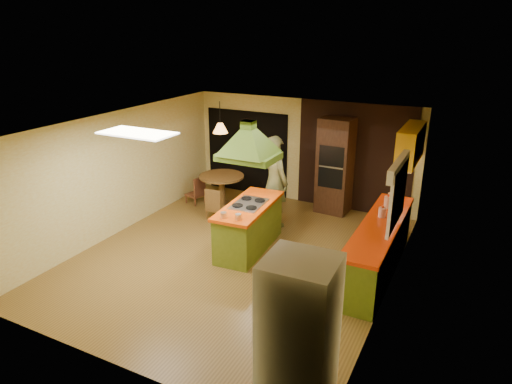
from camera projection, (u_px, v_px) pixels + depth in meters
The scene contains 21 objects.
ground at pixel (238, 256), 8.56m from camera, with size 6.50×6.50×0.00m, color olive.
room_walls at pixel (237, 194), 8.13m from camera, with size 5.50×6.50×6.50m.
ceiling_plane at pixel (236, 125), 7.70m from camera, with size 6.50×6.50×0.00m, color silver.
brick_panel at pixel (354, 158), 10.31m from camera, with size 2.64×0.03×2.50m, color #381E14.
nook_opening at pixel (247, 152), 11.54m from camera, with size 2.20×0.03×2.10m, color black.
right_counter at pixel (378, 248), 7.87m from camera, with size 0.62×3.05×0.92m.
upper_cabinets at pixel (411, 145), 8.65m from camera, with size 0.34×1.40×0.70m, color yellow.
window_right at pixel (399, 182), 7.15m from camera, with size 0.12×1.35×1.06m.
fluor_panel at pixel (137, 133), 7.16m from camera, with size 1.20×0.60×0.03m, color white.
kitchen_island at pixel (249, 226), 8.71m from camera, with size 0.86×1.89×0.94m.
range_hood at pixel (248, 135), 8.09m from camera, with size 1.04×0.75×0.79m.
man at pixel (275, 181), 9.62m from camera, with size 0.72×0.47×1.97m, color brown.
refrigerator at pixel (298, 336), 4.93m from camera, with size 0.76×0.72×1.85m, color white.
wall_oven at pixel (335, 166), 10.28m from camera, with size 0.76×0.64×2.19m.
dining_table at pixel (222, 185), 10.73m from camera, with size 1.04×1.04×0.78m.
chair_left at pixel (195, 190), 11.01m from camera, with size 0.38×0.38×0.69m, color brown, non-canonical shape.
chair_near at pixel (217, 203), 10.15m from camera, with size 0.40×0.40×0.73m, color brown, non-canonical shape.
pendant_lamp at pixel (220, 128), 10.27m from camera, with size 0.34×0.34×0.22m, color #FF9E3F.
canister_large at pixel (388, 202), 8.37m from camera, with size 0.15×0.15×0.21m, color beige.
canister_medium at pixel (391, 198), 8.61m from camera, with size 0.13×0.13×0.18m, color beige.
canister_small at pixel (382, 212), 7.96m from camera, with size 0.13×0.13×0.17m, color #F7DEC6.
Camera 1 is at (3.74, -6.65, 4.08)m, focal length 32.00 mm.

